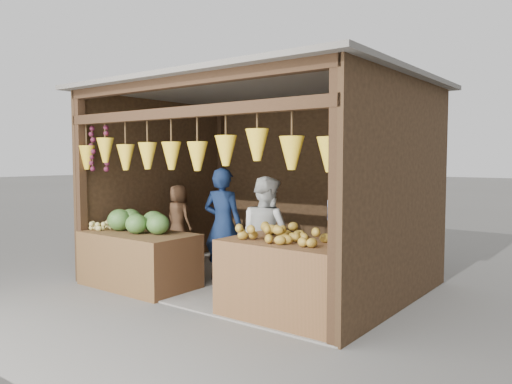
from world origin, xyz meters
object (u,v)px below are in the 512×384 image
(vendor_seated, at_px, (178,218))
(counter_right, at_px, (293,281))
(counter_left, at_px, (139,260))
(man_standing, at_px, (223,225))
(woman_standing, at_px, (266,236))

(vendor_seated, bearing_deg, counter_right, 165.75)
(counter_left, distance_m, man_standing, 1.19)
(man_standing, xyz_separation_m, vendor_seated, (-1.16, 0.29, -0.01))
(counter_left, bearing_deg, vendor_seated, 111.03)
(counter_right, relative_size, woman_standing, 1.02)
(counter_left, relative_size, man_standing, 0.99)
(man_standing, xyz_separation_m, woman_standing, (0.83, -0.13, -0.05))
(counter_left, xyz_separation_m, counter_right, (2.35, 0.10, 0.06))
(counter_right, bearing_deg, man_standing, 155.21)
(counter_left, height_order, counter_right, counter_right)
(man_standing, relative_size, vendor_seated, 1.55)
(counter_left, xyz_separation_m, man_standing, (0.73, 0.85, 0.42))
(vendor_seated, bearing_deg, woman_standing, 174.27)
(counter_right, xyz_separation_m, vendor_seated, (-2.79, 1.04, 0.36))
(counter_left, height_order, man_standing, man_standing)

